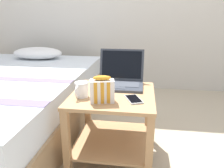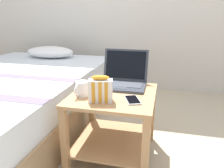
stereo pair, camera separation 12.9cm
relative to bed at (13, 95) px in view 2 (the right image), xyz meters
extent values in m
plane|color=tan|center=(1.09, -0.35, -0.25)|extent=(8.00, 8.00, 0.00)
cube|color=#997A56|center=(0.00, -0.01, -0.11)|extent=(1.52, 2.12, 0.28)
cube|color=silver|center=(0.00, -0.01, 0.13)|extent=(1.48, 2.08, 0.19)
ellipsoid|color=white|center=(0.00, 0.77, 0.30)|extent=(0.61, 0.36, 0.14)
cube|color=tan|center=(1.09, -0.35, 0.23)|extent=(0.56, 0.58, 0.02)
cube|color=tan|center=(1.09, -0.35, -0.13)|extent=(0.52, 0.54, 0.02)
cube|color=tan|center=(0.84, -0.62, -0.02)|extent=(0.04, 0.04, 0.46)
cube|color=tan|center=(1.34, -0.62, -0.02)|extent=(0.04, 0.04, 0.46)
cube|color=tan|center=(0.84, -0.09, -0.02)|extent=(0.04, 0.04, 0.46)
cube|color=tan|center=(1.34, -0.09, -0.02)|extent=(0.04, 0.04, 0.46)
cube|color=#333842|center=(1.12, -0.21, 0.25)|extent=(0.35, 0.25, 0.02)
cube|color=#424751|center=(1.12, -0.19, 0.26)|extent=(0.29, 0.14, 0.00)
cube|color=#424751|center=(1.12, -0.28, 0.26)|extent=(0.10, 0.05, 0.00)
cube|color=#333842|center=(1.12, -0.05, 0.37)|extent=(0.35, 0.08, 0.24)
cube|color=black|center=(1.12, -0.06, 0.37)|extent=(0.31, 0.06, 0.21)
cube|color=green|center=(1.06, -0.04, 0.41)|extent=(0.03, 0.01, 0.04)
cube|color=green|center=(1.10, -0.05, 0.35)|extent=(0.03, 0.01, 0.03)
cube|color=blue|center=(1.11, -0.06, 0.35)|extent=(0.05, 0.01, 0.04)
cylinder|color=white|center=(0.90, -0.44, 0.28)|extent=(0.08, 0.08, 0.10)
cylinder|color=silver|center=(0.90, -0.44, 0.33)|extent=(0.09, 0.09, 0.01)
cylinder|color=black|center=(0.90, -0.44, 0.32)|extent=(0.08, 0.08, 0.01)
torus|color=white|center=(0.89, -0.49, 0.29)|extent=(0.03, 0.08, 0.08)
cube|color=white|center=(1.05, -0.51, 0.31)|extent=(0.16, 0.10, 0.14)
cube|color=orange|center=(1.02, -0.56, 0.31)|extent=(0.02, 0.01, 0.13)
cube|color=orange|center=(1.06, -0.55, 0.31)|extent=(0.02, 0.01, 0.13)
cube|color=orange|center=(1.09, -0.54, 0.31)|extent=(0.02, 0.01, 0.13)
ellipsoid|color=orange|center=(1.05, -0.51, 0.39)|extent=(0.12, 0.07, 0.03)
cube|color=#B7BABC|center=(1.24, -0.45, 0.24)|extent=(0.13, 0.17, 0.01)
cube|color=black|center=(1.24, -0.45, 0.25)|extent=(0.11, 0.15, 0.00)
camera|label=1|loc=(1.28, -1.73, 0.74)|focal=35.00mm
camera|label=2|loc=(1.41, -1.71, 0.74)|focal=35.00mm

